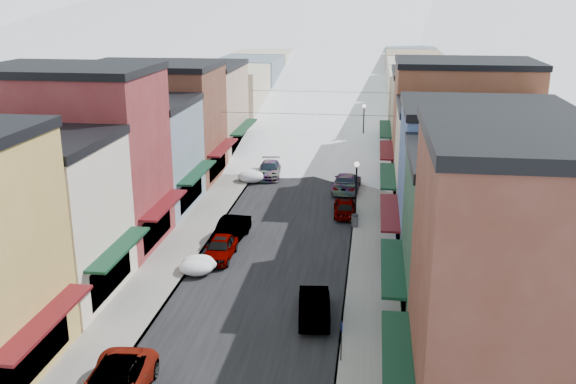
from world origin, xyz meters
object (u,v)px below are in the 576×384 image
(car_dark_hatch, at_px, (231,230))
(streetlamp_near, at_px, (356,185))
(car_silver_sedan, at_px, (220,248))
(trash_can, at_px, (355,220))
(car_green_sedan, at_px, (314,305))

(car_dark_hatch, relative_size, streetlamp_near, 1.01)
(car_silver_sedan, height_order, trash_can, car_silver_sedan)
(car_green_sedan, relative_size, trash_can, 5.11)
(car_dark_hatch, bearing_deg, car_silver_sedan, -84.87)
(car_dark_hatch, distance_m, streetlamp_near, 10.16)
(trash_can, xyz_separation_m, streetlamp_near, (-0.00, 0.88, 2.57))
(car_silver_sedan, bearing_deg, trash_can, 38.67)
(car_dark_hatch, bearing_deg, trash_can, 28.67)
(car_green_sedan, height_order, trash_can, car_green_sedan)
(car_silver_sedan, distance_m, streetlamp_near, 12.01)
(car_green_sedan, bearing_deg, car_silver_sedan, -52.94)
(car_dark_hatch, relative_size, car_green_sedan, 1.03)
(car_silver_sedan, distance_m, trash_can, 11.19)
(trash_can, distance_m, streetlamp_near, 2.71)
(car_dark_hatch, xyz_separation_m, streetlamp_near, (8.70, 4.67, 2.39))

